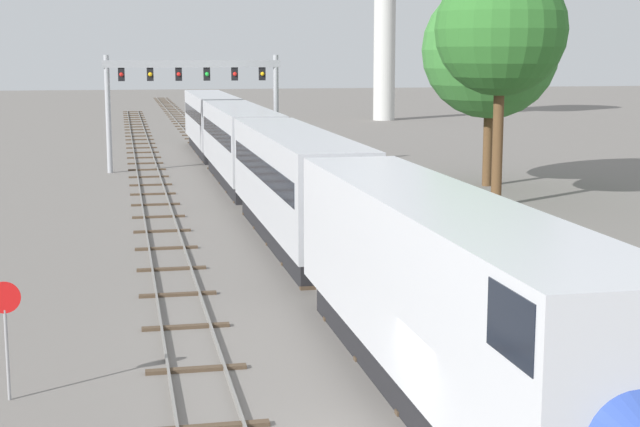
% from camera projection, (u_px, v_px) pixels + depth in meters
% --- Properties ---
extents(track_main, '(2.60, 200.00, 0.16)m').
position_uv_depth(track_main, '(212.00, 153.00, 78.29)').
color(track_main, slate).
rests_on(track_main, ground).
extents(track_near, '(2.60, 160.00, 0.16)m').
position_uv_depth(track_near, '(152.00, 189.00, 57.87)').
color(track_near, slate).
rests_on(track_near, ground).
extents(passenger_train, '(3.04, 77.11, 4.80)m').
position_uv_depth(passenger_train, '(262.00, 159.00, 50.85)').
color(passenger_train, silver).
rests_on(passenger_train, ground).
extents(signal_gantry, '(12.10, 0.49, 7.95)m').
position_uv_depth(signal_gantry, '(193.00, 86.00, 66.35)').
color(signal_gantry, '#999BA0').
rests_on(signal_gantry, ground).
extents(stop_sign, '(0.76, 0.08, 2.88)m').
position_uv_depth(stop_sign, '(5.00, 324.00, 22.65)').
color(stop_sign, gray).
rests_on(stop_sign, ground).
extents(trackside_tree_left, '(8.25, 8.25, 12.39)m').
position_uv_depth(trackside_tree_left, '(490.00, 50.00, 58.39)').
color(trackside_tree_left, brown).
rests_on(trackside_tree_left, ground).
extents(trackside_tree_mid, '(6.92, 6.92, 12.76)m').
position_uv_depth(trackside_tree_mid, '(501.00, 30.00, 50.41)').
color(trackside_tree_mid, brown).
rests_on(trackside_tree_mid, ground).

